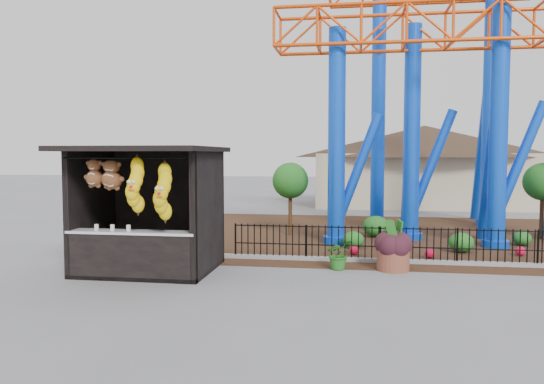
# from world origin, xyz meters

# --- Properties ---
(ground) EXTENTS (120.00, 120.00, 0.00)m
(ground) POSITION_xyz_m (0.00, 0.00, 0.00)
(ground) COLOR slate
(ground) RESTS_ON ground
(mulch_bed) EXTENTS (18.00, 12.00, 0.02)m
(mulch_bed) POSITION_xyz_m (4.00, 8.00, 0.01)
(mulch_bed) COLOR #331E11
(mulch_bed) RESTS_ON ground
(curb) EXTENTS (18.00, 0.18, 0.12)m
(curb) POSITION_xyz_m (4.00, 3.00, 0.06)
(curb) COLOR gray
(curb) RESTS_ON ground
(prize_booth) EXTENTS (3.50, 3.40, 3.12)m
(prize_booth) POSITION_xyz_m (-2.99, 0.93, 1.52)
(prize_booth) COLOR black
(prize_booth) RESTS_ON ground
(picket_fence) EXTENTS (12.20, 0.06, 1.00)m
(picket_fence) POSITION_xyz_m (4.90, 3.00, 0.50)
(picket_fence) COLOR black
(picket_fence) RESTS_ON ground
(roller_coaster) EXTENTS (11.00, 6.37, 10.82)m
(roller_coaster) POSITION_xyz_m (5.12, 8.23, 6.44)
(roller_coaster) COLOR blue
(roller_coaster) RESTS_ON ground
(terracotta_planter) EXTENTS (0.85, 0.85, 0.56)m
(terracotta_planter) POSITION_xyz_m (3.08, 2.10, 0.28)
(terracotta_planter) COLOR brown
(terracotta_planter) RESTS_ON ground
(planter_foliage) EXTENTS (0.70, 0.70, 0.64)m
(planter_foliage) POSITION_xyz_m (3.08, 2.10, 0.88)
(planter_foliage) COLOR black
(planter_foliage) RESTS_ON terracotta_planter
(potted_plant) EXTENTS (0.82, 0.75, 0.79)m
(potted_plant) POSITION_xyz_m (1.73, 2.01, 0.40)
(potted_plant) COLOR #285017
(potted_plant) RESTS_ON ground
(landscaping) EXTENTS (7.08, 4.38, 0.75)m
(landscaping) POSITION_xyz_m (4.24, 6.20, 0.32)
(landscaping) COLOR #1E5C1B
(landscaping) RESTS_ON mulch_bed
(pavilion) EXTENTS (15.00, 15.00, 4.80)m
(pavilion) POSITION_xyz_m (6.00, 20.00, 3.07)
(pavilion) COLOR #BFAD8C
(pavilion) RESTS_ON ground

